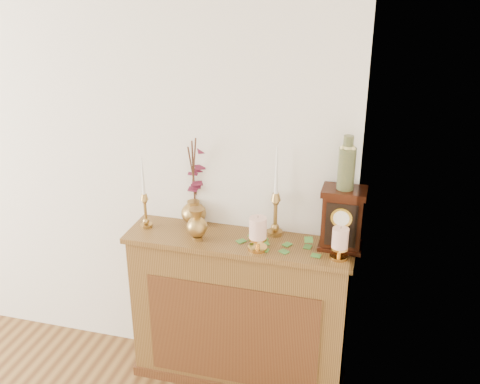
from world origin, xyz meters
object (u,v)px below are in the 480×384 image
(mantel_clock, at_px, (342,220))
(ceramic_vase, at_px, (347,166))
(ginger_jar, at_px, (196,183))
(candlestick_left, at_px, (145,205))
(bud_vase, at_px, (197,225))
(candlestick_center, at_px, (276,207))

(mantel_clock, bearing_deg, ceramic_vase, 90.00)
(ginger_jar, height_order, ceramic_vase, ceramic_vase)
(candlestick_left, xyz_separation_m, mantel_clock, (1.08, 0.04, 0.03))
(bud_vase, relative_size, mantel_clock, 0.54)
(mantel_clock, bearing_deg, candlestick_center, 170.74)
(bud_vase, distance_m, mantel_clock, 0.76)
(candlestick_left, xyz_separation_m, candlestick_center, (0.72, 0.10, 0.03))
(ginger_jar, distance_m, ceramic_vase, 0.86)
(mantel_clock, bearing_deg, candlestick_left, -177.60)
(bud_vase, bearing_deg, mantel_clock, 8.31)
(candlestick_center, distance_m, ceramic_vase, 0.47)
(candlestick_center, bearing_deg, ginger_jar, 174.58)
(mantel_clock, height_order, ceramic_vase, ceramic_vase)
(bud_vase, xyz_separation_m, mantel_clock, (0.75, 0.11, 0.07))
(candlestick_left, xyz_separation_m, ceramic_vase, (1.08, 0.04, 0.32))
(candlestick_left, relative_size, candlestick_center, 0.82)
(ceramic_vase, bearing_deg, mantel_clock, -90.43)
(mantel_clock, bearing_deg, ginger_jar, 173.13)
(candlestick_center, bearing_deg, mantel_clock, -9.69)
(candlestick_left, distance_m, ginger_jar, 0.31)
(candlestick_center, bearing_deg, bud_vase, -156.22)
(ceramic_vase, bearing_deg, bud_vase, -171.46)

